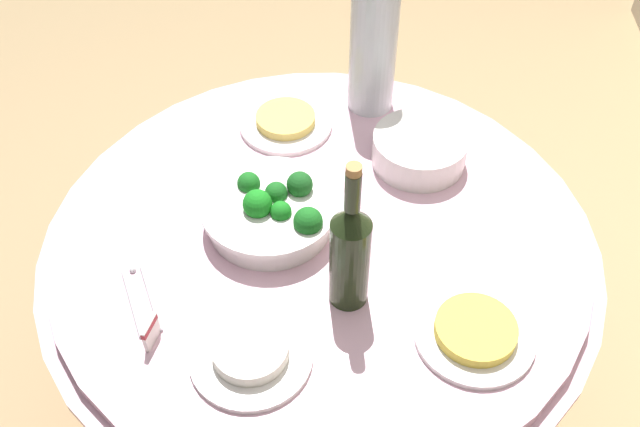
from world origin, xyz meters
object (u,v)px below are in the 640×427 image
object	(u,v)px
plate_stack	(419,149)
serving_tongs	(141,298)
broccoli_bowl	(272,211)
food_plate_fried_egg	(475,332)
label_placard_front	(151,331)
food_plate_noodles	(286,122)
wine_bottle	(350,252)
food_plate_rice	(251,353)
decorative_fruit_vase	(373,52)

from	to	relation	value
plate_stack	serving_tongs	distance (m)	0.68
broccoli_bowl	food_plate_fried_egg	distance (m)	0.47
label_placard_front	food_plate_fried_egg	bearing A→B (deg)	94.94
food_plate_noodles	wine_bottle	bearing A→B (deg)	19.08
broccoli_bowl	label_placard_front	bearing A→B (deg)	-31.09
plate_stack	food_plate_rice	distance (m)	0.62
decorative_fruit_vase	food_plate_fried_egg	distance (m)	0.71
plate_stack	serving_tongs	world-z (taller)	plate_stack
wine_bottle	food_plate_fried_egg	xyz separation A→B (m)	(0.08, 0.23, -0.11)
food_plate_rice	wine_bottle	bearing A→B (deg)	131.88
decorative_fruit_vase	label_placard_front	size ratio (longest dim) A/B	6.18
serving_tongs	food_plate_noodles	world-z (taller)	food_plate_noodles
wine_bottle	food_plate_fried_egg	bearing A→B (deg)	71.94
plate_stack	food_plate_rice	bearing A→B (deg)	-29.62
wine_bottle	label_placard_front	size ratio (longest dim) A/B	6.11
broccoli_bowl	serving_tongs	distance (m)	0.31
broccoli_bowl	decorative_fruit_vase	xyz separation A→B (m)	(-0.42, 0.19, 0.11)
broccoli_bowl	food_plate_noodles	bearing A→B (deg)	-179.11
serving_tongs	label_placard_front	bearing A→B (deg)	26.55
serving_tongs	plate_stack	bearing A→B (deg)	128.65
plate_stack	decorative_fruit_vase	bearing A→B (deg)	-150.64
food_plate_noodles	label_placard_front	world-z (taller)	label_placard_front
wine_bottle	serving_tongs	size ratio (longest dim) A/B	2.06
serving_tongs	label_placard_front	world-z (taller)	label_placard_front
wine_bottle	food_plate_rice	size ratio (longest dim) A/B	1.53
decorative_fruit_vase	food_plate_rice	distance (m)	0.78
broccoli_bowl	decorative_fruit_vase	distance (m)	0.47
serving_tongs	food_plate_fried_egg	distance (m)	0.62
broccoli_bowl	label_placard_front	distance (m)	0.35
serving_tongs	food_plate_rice	bearing A→B (deg)	63.57
serving_tongs	food_plate_rice	size ratio (longest dim) A/B	0.74
wine_bottle	decorative_fruit_vase	xyz separation A→B (m)	(-0.59, 0.03, 0.02)
decorative_fruit_vase	food_plate_noodles	distance (m)	0.26
plate_stack	food_plate_fried_egg	bearing A→B (deg)	11.05
decorative_fruit_vase	label_placard_front	distance (m)	0.82
food_plate_noodles	food_plate_rice	bearing A→B (deg)	0.47
food_plate_rice	food_plate_noodles	world-z (taller)	food_plate_rice
food_plate_fried_egg	label_placard_front	xyz separation A→B (m)	(0.05, -0.58, 0.02)
broccoli_bowl	food_plate_fried_egg	xyz separation A→B (m)	(0.25, 0.40, -0.02)
plate_stack	food_plate_fried_egg	xyz separation A→B (m)	(0.47, 0.09, -0.02)
food_plate_rice	decorative_fruit_vase	bearing A→B (deg)	165.44
plate_stack	decorative_fruit_vase	world-z (taller)	decorative_fruit_vase
food_plate_noodles	food_plate_fried_egg	size ratio (longest dim) A/B	1.00
wine_bottle	decorative_fruit_vase	world-z (taller)	decorative_fruit_vase
food_plate_noodles	serving_tongs	bearing A→B (deg)	-22.75
food_plate_noodles	label_placard_front	size ratio (longest dim) A/B	4.00
decorative_fruit_vase	food_plate_noodles	world-z (taller)	decorative_fruit_vase
food_plate_rice	label_placard_front	world-z (taller)	label_placard_front
food_plate_noodles	food_plate_fried_egg	distance (m)	0.69
decorative_fruit_vase	plate_stack	bearing A→B (deg)	29.36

